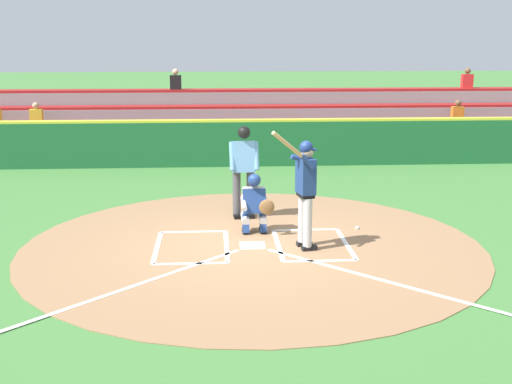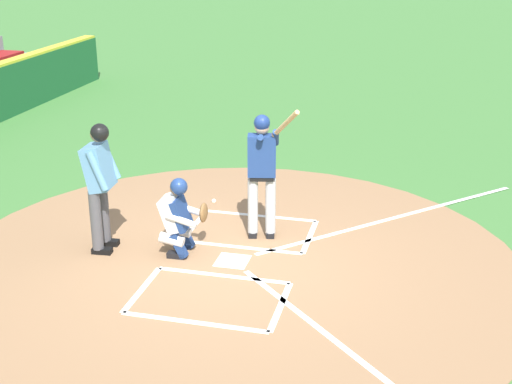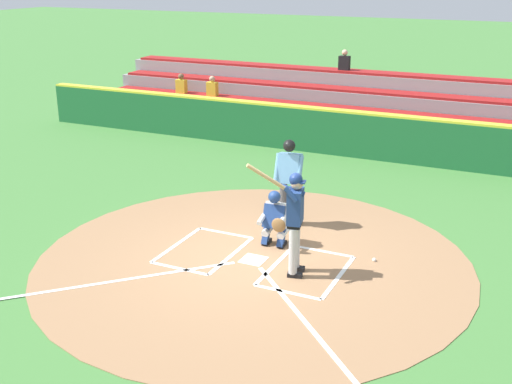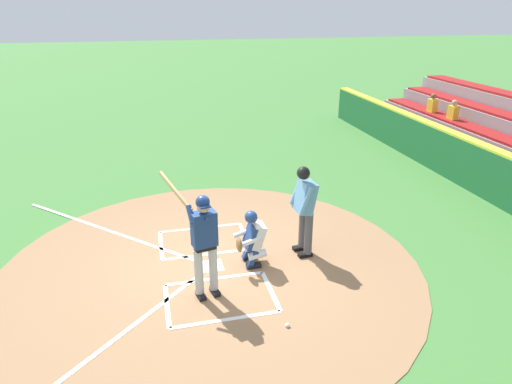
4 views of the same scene
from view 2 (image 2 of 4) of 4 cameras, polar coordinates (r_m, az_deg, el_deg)
The scene contains 7 objects.
ground_plane at distance 9.65m, azimuth -1.94°, elevation -5.73°, with size 120.00×120.00×0.00m, color #427A38.
dirt_circle at distance 9.64m, azimuth -1.94°, elevation -5.70°, with size 8.00×8.00×0.01m, color #99704C.
home_plate_and_chalk at distance 9.46m, azimuth 3.22°, elevation -6.22°, with size 7.93×4.91×0.01m.
batter at distance 9.96m, azimuth 0.54°, elevation 2.01°, with size 0.85×0.87×2.13m.
catcher at distance 9.71m, azimuth -6.31°, elevation -1.85°, with size 0.60×0.60×1.13m.
plate_umpire at distance 9.81m, azimuth -12.70°, elevation 1.05°, with size 0.60×0.44×1.86m.
baseball at distance 11.65m, azimuth -3.48°, elevation -0.74°, with size 0.07×0.07×0.07m, color white.
Camera 2 is at (8.30, 2.38, 4.31)m, focal length 48.82 mm.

